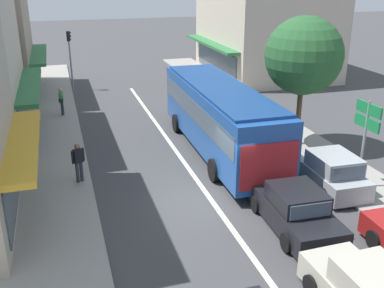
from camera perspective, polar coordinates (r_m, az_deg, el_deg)
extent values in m
plane|color=#3F3F42|center=(17.15, 2.40, -7.05)|extent=(140.00, 140.00, 0.00)
cube|color=silver|center=(20.60, -1.24, -2.01)|extent=(0.20, 28.00, 0.01)
cube|color=gray|center=(21.85, -20.17, -1.78)|extent=(5.20, 44.00, 0.14)
cube|color=gray|center=(24.53, 11.55, 1.56)|extent=(2.80, 44.00, 0.12)
cube|color=gold|center=(16.09, -20.83, 0.10)|extent=(1.10, 6.98, 0.20)
cube|color=#425160|center=(16.61, -21.69, -4.24)|extent=(0.06, 6.07, 1.80)
cube|color=#2D703D|center=(24.31, -20.02, 7.03)|extent=(1.10, 8.24, 0.20)
cube|color=#425160|center=(24.66, -20.62, 4.00)|extent=(0.06, 7.16, 1.80)
cube|color=#2D703D|center=(33.41, -18.97, 10.71)|extent=(1.10, 8.33, 0.20)
cube|color=#425160|center=(33.66, -19.43, 8.46)|extent=(0.06, 7.24, 1.80)
cube|color=beige|center=(38.00, 9.42, 15.48)|extent=(8.45, 10.90, 9.07)
cube|color=#2D703D|center=(36.44, 2.45, 12.59)|extent=(1.10, 10.03, 0.20)
cube|color=#425160|center=(36.79, 3.05, 10.61)|extent=(0.06, 8.72, 1.80)
cube|color=#1E4C99|center=(20.96, 3.52, 3.49)|extent=(2.67, 10.84, 2.70)
cube|color=#425160|center=(20.84, 3.54, 4.55)|extent=(2.70, 10.41, 0.90)
cube|color=maroon|center=(16.34, 9.79, -2.78)|extent=(2.25, 0.10, 1.76)
cube|color=navy|center=(20.57, 3.61, 7.23)|extent=(2.53, 9.97, 0.12)
cylinder|color=black|center=(24.06, -2.00, 2.66)|extent=(0.27, 0.96, 0.96)
cylinder|color=black|center=(24.75, 3.63, 3.16)|extent=(0.27, 0.96, 0.96)
cylinder|color=black|center=(18.41, 2.80, -3.33)|extent=(0.27, 0.96, 0.96)
cylinder|color=black|center=(19.30, 9.86, -2.44)|extent=(0.27, 0.96, 0.96)
cube|color=black|center=(15.58, 12.84, -8.60)|extent=(1.90, 4.27, 0.72)
cube|color=black|center=(15.19, 13.21, -6.61)|extent=(1.63, 1.86, 0.60)
cube|color=#425160|center=(15.92, 11.71, -5.15)|extent=(1.44, 0.12, 0.51)
cube|color=#425160|center=(14.49, 14.86, -8.21)|extent=(1.41, 0.12, 0.48)
cylinder|color=black|center=(16.33, 8.08, -7.57)|extent=(0.21, 0.63, 0.62)
cylinder|color=black|center=(17.01, 13.49, -6.74)|extent=(0.21, 0.63, 0.62)
cylinder|color=black|center=(14.38, 11.92, -12.17)|extent=(0.21, 0.63, 0.62)
cylinder|color=black|center=(15.15, 17.90, -10.95)|extent=(0.21, 0.63, 0.62)
cube|color=#B7B29E|center=(11.86, 22.59, -16.20)|extent=(1.55, 1.93, 0.64)
cube|color=#425160|center=(12.44, 19.72, -13.83)|extent=(1.40, 0.09, 0.54)
cylinder|color=black|center=(12.84, 14.93, -17.05)|extent=(0.19, 0.62, 0.62)
cylinder|color=black|center=(13.68, 20.96, -15.18)|extent=(0.19, 0.62, 0.62)
cylinder|color=black|center=(15.29, 22.10, -11.21)|extent=(0.19, 0.62, 0.62)
cube|color=#9EA3A8|center=(18.59, 16.90, -3.89)|extent=(1.76, 3.75, 0.76)
cube|color=#9EA3A8|center=(18.09, 17.62, -2.26)|extent=(1.58, 1.95, 0.64)
cube|color=#425160|center=(18.84, 16.09, -1.14)|extent=(1.40, 0.11, 0.54)
cube|color=#425160|center=(17.35, 19.28, -3.48)|extent=(1.37, 0.11, 0.51)
cylinder|color=black|center=(19.15, 13.04, -3.43)|extent=(0.20, 0.63, 0.62)
cylinder|color=black|center=(19.94, 17.23, -2.86)|extent=(0.20, 0.63, 0.62)
cylinder|color=black|center=(17.44, 16.38, -6.32)|extent=(0.20, 0.63, 0.62)
cylinder|color=black|center=(18.29, 20.82, -5.55)|extent=(0.20, 0.63, 0.62)
cylinder|color=gray|center=(33.56, -15.16, 10.12)|extent=(0.12, 0.12, 4.20)
cube|color=black|center=(33.30, -15.45, 13.07)|extent=(0.24, 0.24, 0.68)
sphere|color=black|center=(33.27, -15.24, 13.48)|extent=(0.13, 0.13, 0.13)
sphere|color=black|center=(33.30, -15.20, 13.11)|extent=(0.13, 0.13, 0.13)
sphere|color=green|center=(33.33, -15.17, 12.74)|extent=(0.13, 0.13, 0.13)
cylinder|color=gray|center=(18.45, 20.91, -0.27)|extent=(0.10, 0.10, 3.60)
cube|color=#19753D|center=(17.98, 21.56, 4.16)|extent=(0.08, 1.40, 0.44)
cube|color=white|center=(18.00, 21.68, 4.17)|extent=(0.01, 1.10, 0.10)
cube|color=#19753D|center=(18.13, 21.33, 2.50)|extent=(0.08, 1.40, 0.44)
cube|color=white|center=(18.16, 21.45, 2.51)|extent=(0.01, 1.10, 0.10)
cylinder|color=brown|center=(22.33, 13.37, 3.61)|extent=(0.24, 0.24, 3.18)
cylinder|color=brown|center=(22.23, 13.20, 8.89)|extent=(0.10, 1.02, 0.89)
cylinder|color=brown|center=(21.99, 14.70, 9.05)|extent=(0.83, 0.10, 1.19)
cylinder|color=brown|center=(21.48, 14.37, 8.22)|extent=(0.10, 0.92, 0.78)
cylinder|color=brown|center=(21.66, 12.97, 8.46)|extent=(0.79, 0.10, 0.79)
sphere|color=#26562B|center=(21.67, 14.01, 10.83)|extent=(3.62, 3.62, 3.62)
cylinder|color=#232838|center=(27.66, -16.11, 4.48)|extent=(0.14, 0.14, 0.84)
cylinder|color=#232838|center=(27.49, -16.17, 4.37)|extent=(0.14, 0.14, 0.84)
cube|color=#478951|center=(27.39, -16.29, 5.83)|extent=(0.28, 0.39, 0.56)
sphere|color=tan|center=(27.30, -16.37, 6.63)|extent=(0.22, 0.22, 0.22)
cylinder|color=#478951|center=(27.62, -16.21, 5.96)|extent=(0.09, 0.09, 0.54)
cylinder|color=#478951|center=(27.17, -16.37, 5.69)|extent=(0.09, 0.09, 0.54)
cube|color=black|center=(27.14, -16.31, 5.29)|extent=(0.25, 0.14, 0.22)
cylinder|color=#333338|center=(18.63, -13.86, -3.38)|extent=(0.14, 0.14, 0.84)
cylinder|color=#333338|center=(18.55, -14.34, -3.53)|extent=(0.14, 0.14, 0.84)
cube|color=black|center=(18.32, -14.29, -1.46)|extent=(0.42, 0.36, 0.56)
sphere|color=brown|center=(18.18, -14.41, -0.30)|extent=(0.22, 0.22, 0.22)
cylinder|color=black|center=(18.43, -13.65, -1.27)|extent=(0.09, 0.09, 0.54)
cylinder|color=black|center=(18.22, -14.94, -1.66)|extent=(0.09, 0.09, 0.54)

